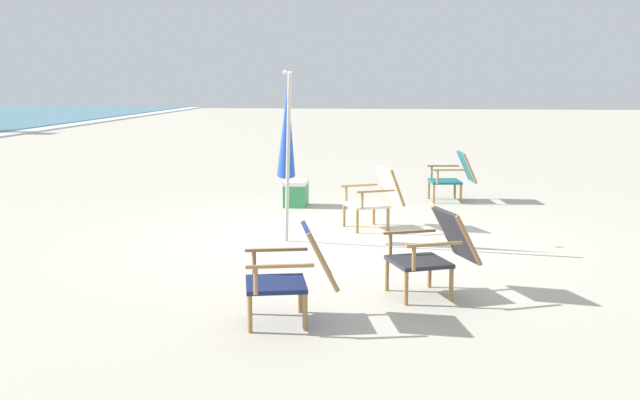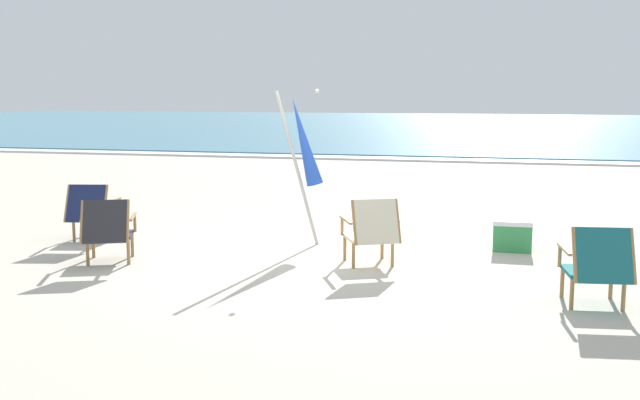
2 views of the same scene
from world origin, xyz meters
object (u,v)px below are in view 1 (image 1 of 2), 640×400
beach_chair_mid_center (377,196)px  umbrella_furled_blue (287,131)px  beach_chair_front_right (296,271)px  beach_chair_far_center (436,249)px  beach_chair_back_right (455,175)px  cooler_box (296,193)px

beach_chair_mid_center → umbrella_furled_blue: (-1.10, 1.02, 0.92)m
beach_chair_front_right → beach_chair_far_center: size_ratio=0.92×
beach_chair_front_right → beach_chair_back_right: bearing=-15.2°
umbrella_furled_blue → cooler_box: 2.95m
beach_chair_far_center → umbrella_furled_blue: bearing=40.5°
beach_chair_far_center → cooler_box: (4.64, 1.94, -0.22)m
beach_chair_mid_center → umbrella_furled_blue: 1.76m
beach_chair_back_right → umbrella_furled_blue: 4.20m
cooler_box → beach_chair_far_center: bearing=-157.4°
beach_chair_front_right → beach_chair_mid_center: bearing=-7.6°
beach_chair_back_right → beach_chair_far_center: size_ratio=0.88×
beach_chair_back_right → cooler_box: 2.60m
beach_chair_back_right → beach_chair_front_right: beach_chair_back_right is taller
beach_chair_back_right → umbrella_furled_blue: (-3.45, 2.21, 0.92)m
beach_chair_mid_center → beach_chair_front_right: size_ratio=1.04×
beach_chair_mid_center → beach_chair_front_right: beach_chair_mid_center is taller
beach_chair_mid_center → beach_chair_front_right: bearing=172.4°
beach_chair_front_right → cooler_box: size_ratio=1.71×
beach_chair_far_center → beach_chair_front_right: bearing=127.9°
beach_chair_far_center → cooler_box: beach_chair_far_center is taller
beach_chair_back_right → cooler_box: beach_chair_back_right is taller
beach_chair_mid_center → cooler_box: (1.60, 1.30, -0.23)m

